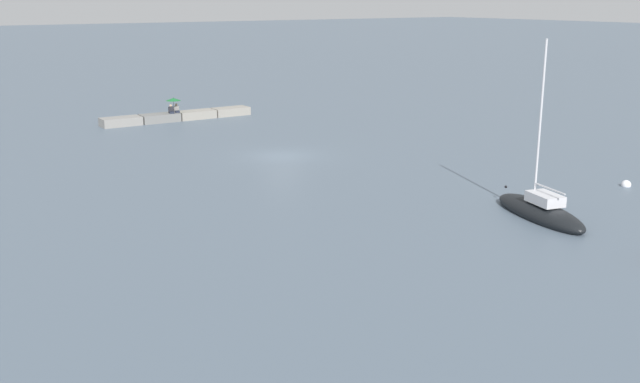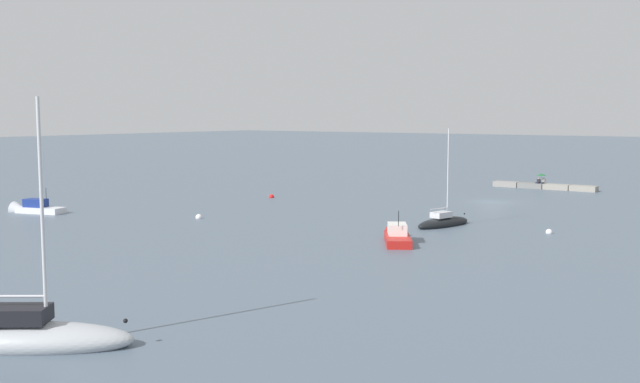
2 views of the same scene
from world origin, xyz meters
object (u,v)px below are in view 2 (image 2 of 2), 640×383
Objects in this scene: motorboat_white_near at (33,209)px; motorboat_red_mid at (397,237)px; sailboat_grey_near at (30,337)px; mooring_buoy_far at (549,232)px; person_seated_grey_left at (543,181)px; person_seated_dark_right at (538,181)px; mooring_buoy_mid at (272,197)px; sailboat_black_far at (443,222)px; umbrella_open_green at (541,175)px; mooring_buoy_near at (199,217)px.

motorboat_white_near is 36.72m from motorboat_red_mid.
sailboat_grey_near is 20.03× the size of mooring_buoy_far.
person_seated_grey_left is 0.13× the size of motorboat_white_near.
mooring_buoy_mid is at bearing 63.06° from person_seated_dark_right.
person_seated_dark_right is at bearing -128.00° from mooring_buoy_mid.
sailboat_grey_near reaches higher than mooring_buoy_far.
mooring_buoy_mid is at bearing 175.76° from sailboat_black_far.
sailboat_grey_near is 43.54m from motorboat_white_near.
umbrella_open_green reaches higher than mooring_buoy_near.
motorboat_white_near is (32.24, 50.23, -1.47)m from umbrella_open_green.
sailboat_grey_near is 36.72m from mooring_buoy_near.
mooring_buoy_near is at bearing -84.31° from motorboat_white_near.
mooring_buoy_far is (-8.08, -40.37, -0.32)m from sailboat_grey_near.
person_seated_grey_left is 35.57m from sailboat_black_far.
mooring_buoy_mid is at bearing -41.10° from motorboat_white_near.
sailboat_black_far is (-3.48, 35.38, -1.49)m from umbrella_open_green.
mooring_buoy_near is at bearing 178.37° from sailboat_grey_near.
person_seated_dark_right is 36.11m from mooring_buoy_far.
umbrella_open_green is 44.47m from motorboat_red_mid.
mooring_buoy_far is (-12.00, 34.09, -1.70)m from umbrella_open_green.
mooring_buoy_far is (-11.74, 34.13, -0.85)m from person_seated_grey_left.
umbrella_open_green is 46.99m from mooring_buoy_near.
motorboat_white_near is at bearing -143.80° from sailboat_black_far.
person_seated_grey_left is at bearing -149.87° from person_seated_dark_right.
motorboat_red_mid is (-0.06, -30.20, -0.07)m from sailboat_grey_near.
sailboat_grey_near is (-4.22, 74.31, -0.53)m from person_seated_dark_right.
sailboat_black_far is at bearing 107.17° from person_seated_dark_right.
person_seated_grey_left is 44.47m from motorboat_red_mid.
umbrella_open_green is (-0.30, -0.15, 0.85)m from person_seated_dark_right.
sailboat_black_far is at bearing -156.77° from mooring_buoy_near.
person_seated_dark_right is at bearing -110.31° from mooring_buoy_near.
motorboat_white_near is 47.10m from mooring_buoy_far.
umbrella_open_green is at bearing 109.25° from sailboat_black_far.
motorboat_red_mid is at bearing 146.40° from mooring_buoy_mid.
sailboat_grey_near is at bearing -75.71° from sailboat_black_far.
person_seated_grey_left is 0.13× the size of motorboat_red_mid.
person_seated_dark_right is 59.40m from motorboat_white_near.
sailboat_black_far is at bearing 106.24° from person_seated_grey_left.
mooring_buoy_near is at bearing 19.10° from mooring_buoy_far.
motorboat_white_near reaches higher than mooring_buoy_far.
sailboat_grey_near reaches higher than umbrella_open_green.
sailboat_grey_near is (-3.93, 74.46, -1.39)m from umbrella_open_green.
mooring_buoy_mid is at bearing -73.25° from mooring_buoy_near.
motorboat_red_mid reaches higher than motorboat_white_near.
mooring_buoy_near reaches higher than mooring_buoy_mid.
mooring_buoy_near is at bearing -143.13° from sailboat_black_far.
mooring_buoy_near is at bearing 80.75° from person_seated_dark_right.
person_seated_dark_right is 44.33m from motorboat_red_mid.
mooring_buoy_mid is (-10.72, -22.91, -0.22)m from motorboat_white_near.
mooring_buoy_near is (16.21, 43.81, -0.84)m from person_seated_dark_right.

